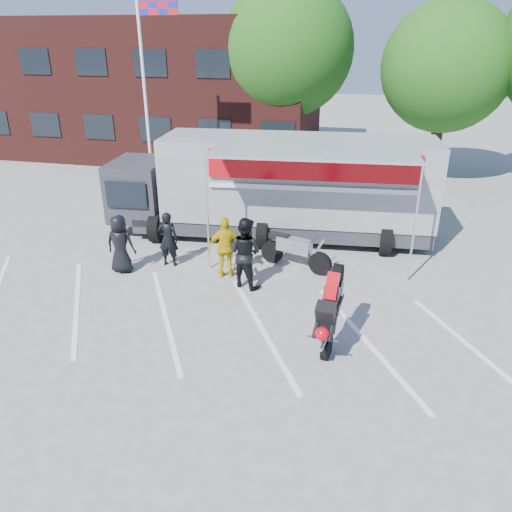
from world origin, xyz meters
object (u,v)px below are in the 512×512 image
at_px(spectator_leather_b, 168,239).
at_px(spectator_leather_c, 245,253).
at_px(tree_mid, 447,67).
at_px(flagpole, 149,68).
at_px(parked_motorcycle, 295,268).
at_px(spectator_leather_a, 120,244).
at_px(stunt_bike_rider, 332,340).
at_px(tree_left, 287,49).
at_px(transporter_truck, 281,237).
at_px(spectator_hivis, 226,248).

distance_m(spectator_leather_b, spectator_leather_c, 2.61).
bearing_deg(tree_mid, flagpole, -156.03).
distance_m(parked_motorcycle, spectator_leather_a, 5.04).
distance_m(stunt_bike_rider, spectator_leather_c, 3.46).
height_order(spectator_leather_a, spectator_leather_c, spectator_leather_c).
bearing_deg(stunt_bike_rider, tree_left, 110.53).
distance_m(flagpole, transporter_truck, 8.37).
bearing_deg(spectator_leather_b, transporter_truck, -135.92).
xyz_separation_m(spectator_leather_a, spectator_leather_c, (3.64, -0.05, 0.13)).
bearing_deg(spectator_leather_a, spectator_leather_c, 177.40).
relative_size(flagpole, tree_left, 0.93).
bearing_deg(parked_motorcycle, tree_left, 30.20).
height_order(parked_motorcycle, spectator_leather_c, spectator_leather_c).
distance_m(tree_left, transporter_truck, 10.95).
relative_size(parked_motorcycle, spectator_hivis, 1.30).
height_order(tree_left, tree_mid, tree_left).
bearing_deg(tree_left, spectator_leather_a, -100.28).
height_order(tree_left, parked_motorcycle, tree_left).
bearing_deg(tree_mid, stunt_bike_rider, -102.61).
bearing_deg(spectator_hivis, stunt_bike_rider, 123.17).
relative_size(tree_mid, spectator_leather_a, 4.55).
relative_size(flagpole, stunt_bike_rider, 3.91).
xyz_separation_m(parked_motorcycle, spectator_leather_c, (-1.15, -1.39, 0.97)).
height_order(tree_mid, transporter_truck, tree_mid).
bearing_deg(spectator_hivis, transporter_truck, -124.17).
bearing_deg(stunt_bike_rider, spectator_leather_a, 167.00).
distance_m(transporter_truck, parked_motorcycle, 2.48).
height_order(parked_motorcycle, spectator_leather_b, spectator_leather_b).
distance_m(flagpole, tree_mid, 12.31).
bearing_deg(transporter_truck, flagpole, 145.42).
height_order(tree_mid, spectator_leather_c, tree_mid).
height_order(transporter_truck, parked_motorcycle, transporter_truck).
bearing_deg(stunt_bike_rider, spectator_leather_c, 146.58).
bearing_deg(flagpole, tree_mid, 23.97).
height_order(spectator_leather_b, spectator_leather_c, spectator_leather_c).
distance_m(tree_left, tree_mid, 7.10).
bearing_deg(tree_left, stunt_bike_rider, -75.75).
bearing_deg(tree_mid, spectator_leather_c, -115.45).
relative_size(parked_motorcycle, spectator_leather_b, 1.39).
xyz_separation_m(flagpole, spectator_hivis, (4.88, -6.58, -4.18)).
bearing_deg(spectator_leather_a, stunt_bike_rider, 158.84).
xyz_separation_m(tree_mid, parked_motorcycle, (-4.57, -10.62, -4.94)).
bearing_deg(parked_motorcycle, spectator_leather_c, 158.79).
height_order(flagpole, spectator_hivis, flagpole).
distance_m(tree_left, spectator_leather_a, 13.99).
distance_m(tree_mid, spectator_leather_a, 15.72).
height_order(tree_mid, spectator_leather_b, tree_mid).
relative_size(transporter_truck, parked_motorcycle, 4.58).
relative_size(transporter_truck, spectator_leather_c, 5.37).
xyz_separation_m(stunt_bike_rider, spectator_leather_c, (-2.55, 2.12, 0.97)).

